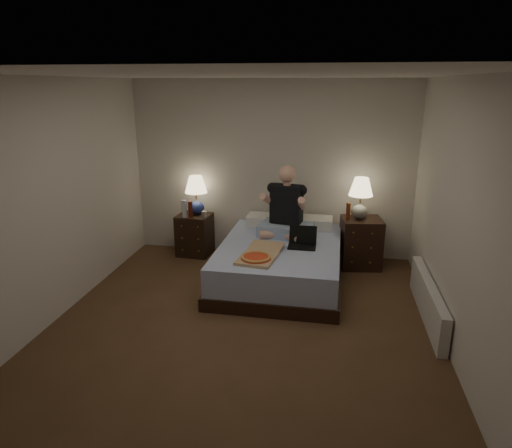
% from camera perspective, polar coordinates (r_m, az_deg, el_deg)
% --- Properties ---
extents(floor, '(4.00, 4.50, 0.00)m').
position_cam_1_polar(floor, '(4.86, -1.76, -12.75)').
color(floor, brown).
rests_on(floor, ground).
extents(ceiling, '(4.00, 4.50, 0.00)m').
position_cam_1_polar(ceiling, '(4.22, -2.08, 18.17)').
color(ceiling, white).
rests_on(ceiling, ground).
extents(wall_back, '(4.00, 0.00, 2.50)m').
position_cam_1_polar(wall_back, '(6.54, 1.92, 6.79)').
color(wall_back, beige).
rests_on(wall_back, ground).
extents(wall_front, '(4.00, 0.00, 2.50)m').
position_cam_1_polar(wall_front, '(2.37, -12.75, -12.99)').
color(wall_front, beige).
rests_on(wall_front, ground).
extents(wall_left, '(0.00, 4.50, 2.50)m').
position_cam_1_polar(wall_left, '(5.14, -24.35, 2.41)').
color(wall_left, beige).
rests_on(wall_left, ground).
extents(wall_right, '(0.00, 4.50, 2.50)m').
position_cam_1_polar(wall_right, '(4.46, 24.22, 0.33)').
color(wall_right, beige).
rests_on(wall_right, ground).
extents(bed, '(1.52, 2.00, 0.49)m').
position_cam_1_polar(bed, '(5.82, 3.02, -4.84)').
color(bed, '#617CC2').
rests_on(bed, floor).
extents(nightstand_left, '(0.50, 0.46, 0.60)m').
position_cam_1_polar(nightstand_left, '(6.76, -7.67, -1.32)').
color(nightstand_left, black).
rests_on(nightstand_left, floor).
extents(nightstand_right, '(0.58, 0.54, 0.68)m').
position_cam_1_polar(nightstand_right, '(6.41, 12.94, -2.30)').
color(nightstand_right, black).
rests_on(nightstand_right, floor).
extents(lamp_left, '(0.38, 0.38, 0.56)m').
position_cam_1_polar(lamp_left, '(6.65, -7.48, 3.60)').
color(lamp_left, navy).
rests_on(lamp_left, nightstand_left).
extents(lamp_right, '(0.39, 0.39, 0.56)m').
position_cam_1_polar(lamp_right, '(6.25, 12.91, 3.15)').
color(lamp_right, gray).
rests_on(lamp_right, nightstand_right).
extents(water_bottle, '(0.07, 0.07, 0.25)m').
position_cam_1_polar(water_bottle, '(6.53, -8.96, 1.89)').
color(water_bottle, silver).
rests_on(water_bottle, nightstand_left).
extents(soda_can, '(0.07, 0.07, 0.10)m').
position_cam_1_polar(soda_can, '(6.48, -6.51, 1.17)').
color(soda_can, '#AAAAA5').
rests_on(soda_can, nightstand_left).
extents(beer_bottle_left, '(0.06, 0.06, 0.23)m').
position_cam_1_polar(beer_bottle_left, '(6.53, -8.21, 1.83)').
color(beer_bottle_left, '#4E180B').
rests_on(beer_bottle_left, nightstand_left).
extents(beer_bottle_right, '(0.06, 0.06, 0.23)m').
position_cam_1_polar(beer_bottle_right, '(6.20, 11.46, 1.57)').
color(beer_bottle_right, '#5E290D').
rests_on(beer_bottle_right, nightstand_right).
extents(person, '(0.75, 0.65, 0.93)m').
position_cam_1_polar(person, '(5.95, 3.71, 2.83)').
color(person, black).
rests_on(person, bed).
extents(laptop, '(0.34, 0.29, 0.24)m').
position_cam_1_polar(laptop, '(5.61, 5.79, -1.77)').
color(laptop, black).
rests_on(laptop, bed).
extents(pizza_box, '(0.51, 0.81, 0.08)m').
position_cam_1_polar(pizza_box, '(5.18, -0.01, -4.29)').
color(pizza_box, tan).
rests_on(pizza_box, bed).
extents(radiator, '(0.10, 1.60, 0.40)m').
position_cam_1_polar(radiator, '(5.29, 20.69, -8.92)').
color(radiator, silver).
rests_on(radiator, floor).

